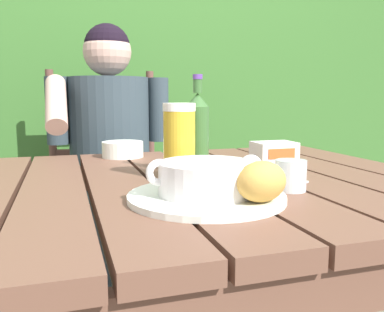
% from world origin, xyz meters
% --- Properties ---
extents(dining_table, '(1.28, 0.97, 0.74)m').
position_xyz_m(dining_table, '(0.00, 0.00, 0.65)').
color(dining_table, brown).
rests_on(dining_table, ground_plane).
extents(hedge_backdrop, '(3.79, 0.86, 2.17)m').
position_xyz_m(hedge_backdrop, '(0.01, 1.63, 1.01)').
color(hedge_backdrop, '#37682B').
rests_on(hedge_backdrop, ground_plane).
extents(chair_near_diner, '(0.50, 0.42, 1.05)m').
position_xyz_m(chair_near_diner, '(-0.08, 0.93, 0.50)').
color(chair_near_diner, brown).
rests_on(chair_near_diner, ground_plane).
extents(person_eating, '(0.48, 0.47, 1.22)m').
position_xyz_m(person_eating, '(-0.08, 0.73, 0.72)').
color(person_eating, '#303E46').
rests_on(person_eating, ground_plane).
extents(serving_plate, '(0.30, 0.30, 0.01)m').
position_xyz_m(serving_plate, '(-0.01, -0.21, 0.74)').
color(serving_plate, white).
rests_on(serving_plate, dining_table).
extents(soup_bowl, '(0.23, 0.18, 0.07)m').
position_xyz_m(soup_bowl, '(-0.01, -0.21, 0.78)').
color(soup_bowl, white).
rests_on(soup_bowl, serving_plate).
extents(bread_roll, '(0.12, 0.11, 0.07)m').
position_xyz_m(bread_roll, '(0.07, -0.29, 0.79)').
color(bread_roll, gold).
rests_on(bread_roll, serving_plate).
extents(beer_glass, '(0.08, 0.08, 0.18)m').
position_xyz_m(beer_glass, '(-0.00, 0.00, 0.83)').
color(beer_glass, gold).
rests_on(beer_glass, dining_table).
extents(beer_bottle, '(0.06, 0.06, 0.25)m').
position_xyz_m(beer_bottle, '(0.06, 0.05, 0.84)').
color(beer_bottle, '#37612E').
rests_on(beer_bottle, dining_table).
extents(water_glass_small, '(0.06, 0.06, 0.06)m').
position_xyz_m(water_glass_small, '(0.19, -0.19, 0.77)').
color(water_glass_small, silver).
rests_on(water_glass_small, dining_table).
extents(butter_tub, '(0.12, 0.09, 0.06)m').
position_xyz_m(butter_tub, '(0.34, 0.17, 0.77)').
color(butter_tub, white).
rests_on(butter_tub, dining_table).
extents(table_knife, '(0.16, 0.06, 0.01)m').
position_xyz_m(table_knife, '(0.17, -0.16, 0.74)').
color(table_knife, silver).
rests_on(table_knife, dining_table).
extents(diner_bowl, '(0.13, 0.13, 0.05)m').
position_xyz_m(diner_bowl, '(-0.08, 0.39, 0.76)').
color(diner_bowl, white).
rests_on(diner_bowl, dining_table).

